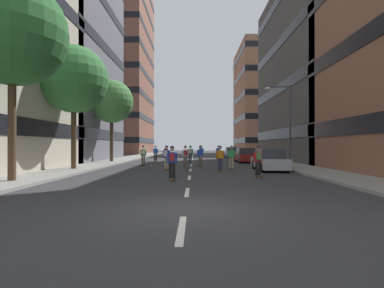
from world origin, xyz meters
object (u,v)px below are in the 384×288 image
at_px(parked_car_near, 245,156).
at_px(skater_8, 156,152).
at_px(skater_11, 220,157).
at_px(street_tree_near, 112,102).
at_px(parked_car_mid, 232,153).
at_px(street_tree_mid, 74,80).
at_px(skater_2, 200,155).
at_px(streetlamp_right, 286,116).
at_px(skater_0, 172,160).
at_px(parked_car_far, 270,161).
at_px(skater_3, 143,154).
at_px(skater_6, 201,151).
at_px(skater_10, 166,151).
at_px(street_tree_far, 12,32).
at_px(skater_9, 258,159).
at_px(skater_4, 218,151).
at_px(skater_12, 232,156).
at_px(skater_1, 166,156).
at_px(skater_5, 190,153).
at_px(skater_7, 185,155).

xyz_separation_m(parked_car_near, skater_8, (-9.68, 2.08, 0.29)).
bearing_deg(skater_11, street_tree_near, 135.58).
relative_size(parked_car_mid, skater_11, 2.47).
xyz_separation_m(street_tree_mid, skater_2, (9.12, 4.12, -5.51)).
distance_m(streetlamp_right, skater_0, 12.59).
height_order(parked_car_near, parked_car_far, same).
distance_m(skater_3, skater_11, 8.62).
xyz_separation_m(skater_6, skater_10, (-4.63, 0.09, 0.00)).
relative_size(street_tree_near, street_tree_far, 0.88).
xyz_separation_m(skater_0, skater_6, (2.08, 23.04, -0.03)).
distance_m(parked_car_far, skater_9, 4.57).
distance_m(skater_4, skater_12, 15.43).
bearing_deg(skater_9, skater_8, 116.21).
distance_m(skater_2, skater_9, 8.91).
distance_m(parked_car_near, street_tree_mid, 18.04).
bearing_deg(skater_1, skater_4, 72.18).
distance_m(parked_car_mid, skater_3, 18.85).
bearing_deg(street_tree_near, skater_10, 57.74).
xyz_separation_m(parked_car_far, skater_0, (-6.49, -5.73, 0.32)).
bearing_deg(skater_11, skater_1, 162.21).
bearing_deg(parked_car_near, skater_5, -173.56).
relative_size(skater_1, skater_7, 1.00).
height_order(skater_1, skater_10, same).
bearing_deg(skater_6, skater_1, -100.10).
relative_size(street_tree_mid, skater_8, 4.94).
relative_size(parked_car_near, skater_5, 2.47).
bearing_deg(skater_8, skater_5, -34.75).
bearing_deg(parked_car_mid, street_tree_near, -140.08).
height_order(skater_3, skater_11, same).
distance_m(skater_8, skater_9, 18.01).
height_order(parked_car_near, skater_6, skater_6).
xyz_separation_m(parked_car_mid, skater_3, (-9.90, -16.04, 0.32)).
distance_m(street_tree_near, skater_5, 9.79).
distance_m(parked_car_far, skater_10, 19.61).
relative_size(skater_6, skater_12, 1.00).
bearing_deg(parked_car_near, skater_12, -106.09).
bearing_deg(skater_4, streetlamp_right, -71.94).
bearing_deg(skater_2, skater_5, 100.16).
height_order(street_tree_far, skater_10, street_tree_far).
height_order(skater_0, skater_1, same).
bearing_deg(parked_car_far, skater_3, 152.07).
xyz_separation_m(parked_car_mid, skater_11, (-3.55, -21.87, 0.29)).
xyz_separation_m(skater_7, skater_10, (-2.99, 14.99, -0.03)).
distance_m(street_tree_far, skater_7, 13.79).
distance_m(parked_car_mid, street_tree_near, 19.05).
xyz_separation_m(street_tree_mid, skater_8, (4.28, 11.93, -5.51)).
distance_m(street_tree_mid, skater_10, 18.89).
distance_m(skater_0, skater_2, 10.00).
relative_size(street_tree_near, skater_8, 4.75).
bearing_deg(parked_car_far, skater_4, 98.05).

